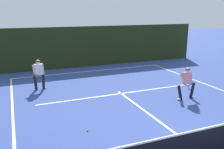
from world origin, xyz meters
name	(u,v)px	position (x,y,z in m)	size (l,w,h in m)	color
court_line_baseline_far	(91,71)	(0.00, 11.18, 0.00)	(10.31, 0.10, 0.01)	white
court_line_service	(121,93)	(0.00, 6.07, 0.00)	(8.41, 0.10, 0.01)	white
court_line_centre	(150,115)	(0.00, 3.20, 0.00)	(0.10, 6.40, 0.01)	white
tennis_net	(210,142)	(0.00, 0.00, 0.51)	(11.30, 0.09, 1.07)	#1E4723
player_near	(187,82)	(2.51, 4.17, 0.84)	(1.04, 0.86, 1.54)	black
player_far	(39,73)	(-3.75, 8.32, 0.89)	(0.70, 0.86, 1.63)	black
tennis_ball	(88,130)	(-2.75, 2.87, 0.03)	(0.07, 0.07, 0.07)	#D1E033
back_fence_windscreen	(84,47)	(0.00, 12.76, 1.49)	(18.72, 0.12, 2.97)	black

